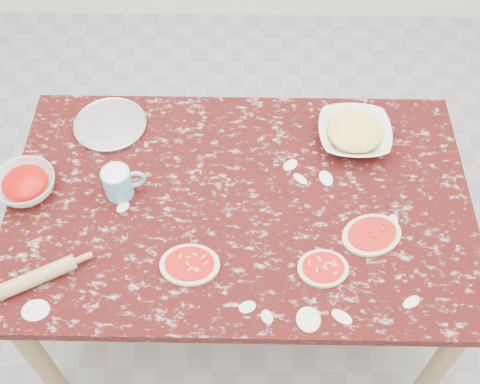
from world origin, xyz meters
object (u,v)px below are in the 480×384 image
(flour_mug, at_px, (119,182))
(sauce_bowl, at_px, (26,185))
(rolling_pin, at_px, (37,277))
(cheese_bowl, at_px, (354,135))
(worktable, at_px, (240,214))
(pizza_tray, at_px, (110,125))

(flour_mug, bearing_deg, sauce_bowl, 179.38)
(sauce_bowl, height_order, rolling_pin, sauce_bowl)
(cheese_bowl, xyz_separation_m, rolling_pin, (-1.04, -0.60, -0.01))
(sauce_bowl, distance_m, rolling_pin, 0.37)
(worktable, bearing_deg, rolling_pin, -152.96)
(worktable, distance_m, rolling_pin, 0.71)
(cheese_bowl, xyz_separation_m, flour_mug, (-0.83, -0.25, 0.03))
(pizza_tray, xyz_separation_m, cheese_bowl, (0.91, -0.06, 0.03))
(worktable, relative_size, pizza_tray, 5.94)
(flour_mug, bearing_deg, pizza_tray, 105.09)
(worktable, relative_size, cheese_bowl, 5.99)
(pizza_tray, xyz_separation_m, rolling_pin, (-0.13, -0.66, 0.02))
(cheese_bowl, bearing_deg, sauce_bowl, -167.81)
(sauce_bowl, bearing_deg, flour_mug, -0.62)
(rolling_pin, bearing_deg, flour_mug, 58.54)
(pizza_tray, bearing_deg, flour_mug, -74.91)
(pizza_tray, bearing_deg, sauce_bowl, -128.34)
(pizza_tray, relative_size, sauce_bowl, 1.28)
(worktable, bearing_deg, cheese_bowl, 34.10)
(pizza_tray, xyz_separation_m, sauce_bowl, (-0.24, -0.31, 0.03))
(worktable, relative_size, rolling_pin, 6.54)
(rolling_pin, bearing_deg, cheese_bowl, 29.98)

